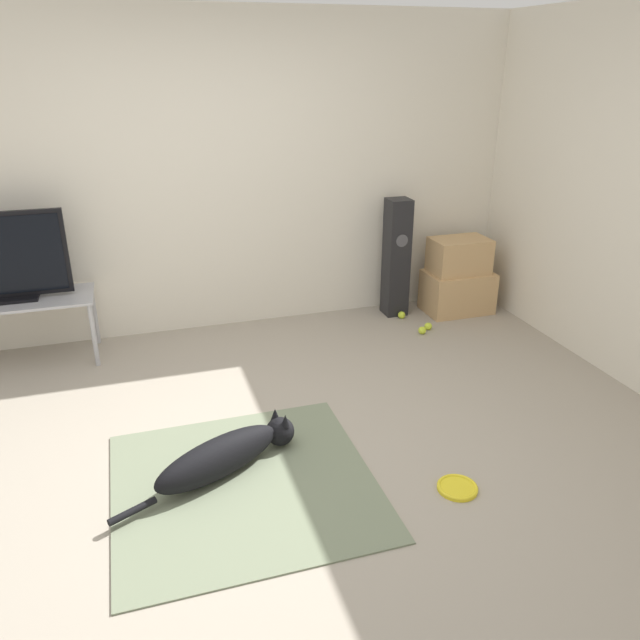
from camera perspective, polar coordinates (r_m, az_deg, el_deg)
name	(u,v)px	position (r m, az deg, el deg)	size (l,w,h in m)	color
ground_plane	(281,456)	(3.78, -3.60, -12.27)	(12.00, 12.00, 0.00)	#9E9384
wall_back	(213,178)	(5.23, -9.72, 12.70)	(8.00, 0.06, 2.55)	silver
area_rug	(244,484)	(3.57, -6.93, -14.68)	(1.41, 1.39, 0.01)	slate
dog	(226,454)	(3.60, -8.55, -12.05)	(1.08, 0.59, 0.23)	black
frisbee	(457,487)	(3.59, 12.45, -14.73)	(0.22, 0.22, 0.03)	yellow
cardboard_box_lower	(457,292)	(5.86, 12.44, 2.54)	(0.60, 0.40, 0.37)	tan
cardboard_box_upper	(459,256)	(5.76, 12.62, 5.76)	(0.51, 0.34, 0.31)	tan
floor_speaker	(396,258)	(5.61, 6.99, 5.65)	(0.20, 0.20, 1.05)	black
tv_stand	(21,307)	(5.15, -25.65, 1.07)	(1.04, 0.48, 0.52)	#A8A8AD
tv	(11,257)	(5.04, -26.39, 5.15)	(0.78, 0.20, 0.66)	black
tennis_ball_by_boxes	(402,315)	(5.66, 7.47, 0.46)	(0.07, 0.07, 0.07)	#C6E033
tennis_ball_near_speaker	(428,326)	(5.45, 9.86, -0.57)	(0.07, 0.07, 0.07)	#C6E033
tennis_ball_loose_on_carpet	(422,330)	(5.36, 9.33, -0.94)	(0.07, 0.07, 0.07)	#C6E033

